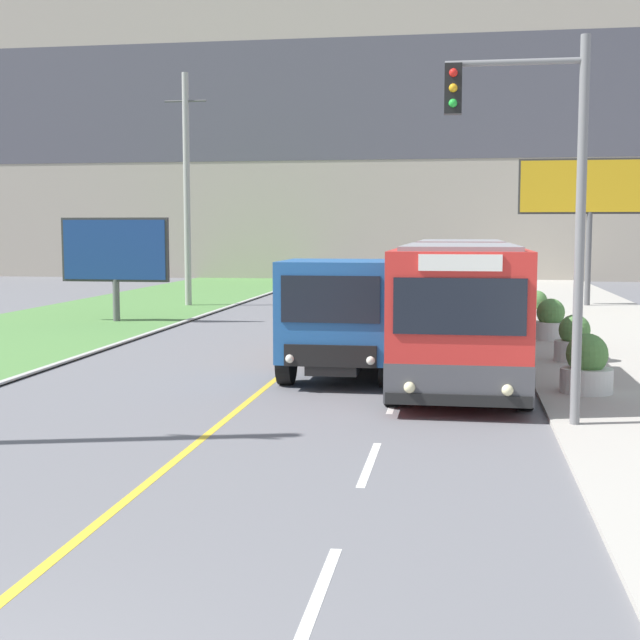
# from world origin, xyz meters

# --- Properties ---
(lane_marking_centre) EXTENTS (2.88, 140.00, 0.01)m
(lane_marking_centre) POSITION_xyz_m (0.38, 2.37, 0.00)
(lane_marking_centre) COLOR gold
(lane_marking_centre) RESTS_ON ground_plane
(apartment_block_background) EXTENTS (80.00, 8.04, 22.10)m
(apartment_block_background) POSITION_xyz_m (0.00, 57.41, 11.05)
(apartment_block_background) COLOR #A89E8E
(apartment_block_background) RESTS_ON ground_plane
(city_bus) EXTENTS (2.69, 12.23, 2.98)m
(city_bus) POSITION_xyz_m (3.96, 16.79, 1.51)
(city_bus) COLOR red
(city_bus) RESTS_ON ground_plane
(dump_truck) EXTENTS (2.44, 6.77, 2.62)m
(dump_truck) POSITION_xyz_m (1.43, 15.06, 1.30)
(dump_truck) COLOR black
(dump_truck) RESTS_ON ground_plane
(utility_pole_far) EXTENTS (1.80, 0.28, 9.81)m
(utility_pole_far) POSITION_xyz_m (-7.57, 32.38, 4.96)
(utility_pole_far) COLOR #9E9E99
(utility_pole_far) RESTS_ON ground_plane
(traffic_light_mast) EXTENTS (2.28, 0.32, 6.34)m
(traffic_light_mast) POSITION_xyz_m (5.25, 10.51, 4.01)
(traffic_light_mast) COLOR slate
(traffic_light_mast) RESTS_ON ground_plane
(billboard_large) EXTENTS (5.88, 0.24, 6.21)m
(billboard_large) POSITION_xyz_m (9.27, 34.34, 4.84)
(billboard_large) COLOR #59595B
(billboard_large) RESTS_ON ground_plane
(billboard_small) EXTENTS (3.90, 0.24, 3.68)m
(billboard_small) POSITION_xyz_m (-8.08, 25.54, 2.48)
(billboard_small) COLOR #59595B
(billboard_small) RESTS_ON ground_plane
(planter_round_near) EXTENTS (1.02, 1.02, 1.17)m
(planter_round_near) POSITION_xyz_m (6.45, 13.49, 0.59)
(planter_round_near) COLOR silver
(planter_round_near) RESTS_ON sidewalk_right
(planter_round_second) EXTENTS (0.95, 0.95, 1.14)m
(planter_round_second) POSITION_xyz_m (6.73, 17.77, 0.58)
(planter_round_second) COLOR silver
(planter_round_second) RESTS_ON sidewalk_right
(planter_round_third) EXTENTS (1.01, 1.01, 1.20)m
(planter_round_third) POSITION_xyz_m (6.58, 22.06, 0.61)
(planter_round_third) COLOR silver
(planter_round_third) RESTS_ON sidewalk_right
(planter_round_far) EXTENTS (0.91, 0.91, 1.14)m
(planter_round_far) POSITION_xyz_m (6.52, 26.34, 0.58)
(planter_round_far) COLOR silver
(planter_round_far) RESTS_ON sidewalk_right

